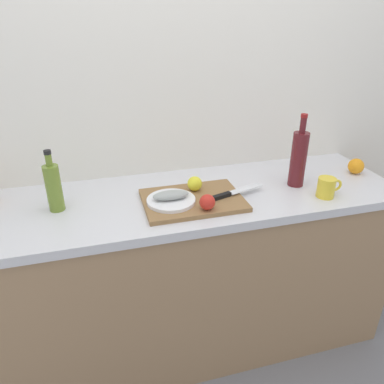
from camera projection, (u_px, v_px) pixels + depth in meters
ground_plane at (189, 337)px, 2.08m from camera, size 12.00×12.00×0.00m
back_wall at (171, 103)px, 1.81m from camera, size 3.20×0.05×2.50m
kitchen_counter at (189, 273)px, 1.88m from camera, size 2.00×0.60×0.90m
cutting_board at (192, 200)px, 1.61m from camera, size 0.43×0.31×0.02m
white_plate at (171, 200)px, 1.57m from camera, size 0.21×0.21×0.01m
fish_fillet at (171, 195)px, 1.56m from camera, size 0.16×0.07×0.04m
chef_knife at (230, 194)px, 1.63m from camera, size 0.29×0.12×0.02m
lemon_0 at (195, 183)px, 1.66m from camera, size 0.07×0.07×0.07m
tomato_0 at (207, 202)px, 1.50m from camera, size 0.07×0.07×0.07m
olive_oil_bottle at (54, 187)px, 1.51m from camera, size 0.06×0.06×0.27m
wine_bottle at (299, 158)px, 1.72m from camera, size 0.07×0.07×0.35m
coffee_mug_0 at (327, 187)px, 1.64m from camera, size 0.12×0.08×0.09m
orange_0 at (356, 166)px, 1.89m from camera, size 0.08×0.08×0.08m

